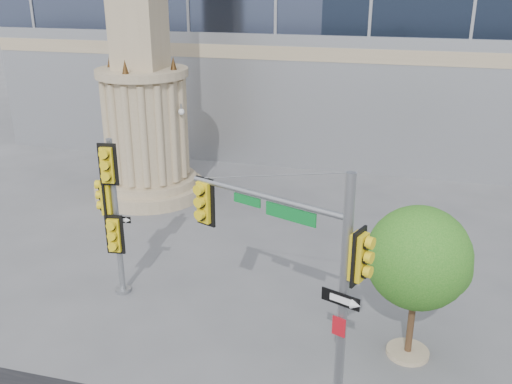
# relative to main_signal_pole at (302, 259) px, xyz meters

# --- Properties ---
(ground) EXTENTS (120.00, 120.00, 0.00)m
(ground) POSITION_rel_main_signal_pole_xyz_m (-2.11, 1.08, -3.22)
(ground) COLOR #545456
(ground) RESTS_ON ground
(monument) EXTENTS (4.40, 4.40, 16.60)m
(monument) POSITION_rel_main_signal_pole_xyz_m (-8.11, 10.08, 2.29)
(monument) COLOR tan
(monument) RESTS_ON ground
(main_signal_pole) EXTENTS (3.85, 1.77, 5.20)m
(main_signal_pole) POSITION_rel_main_signal_pole_xyz_m (0.00, 0.00, 0.00)
(main_signal_pole) COLOR slate
(main_signal_pole) RESTS_ON ground
(secondary_signal_pole) EXTENTS (0.81, 0.59, 4.49)m
(secondary_signal_pole) POSITION_rel_main_signal_pole_xyz_m (-5.62, 2.73, -0.59)
(secondary_signal_pole) COLOR slate
(secondary_signal_pole) RESTS_ON ground
(street_tree) EXTENTS (2.39, 2.34, 3.73)m
(street_tree) POSITION_rel_main_signal_pole_xyz_m (2.30, 2.02, -0.77)
(street_tree) COLOR tan
(street_tree) RESTS_ON ground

